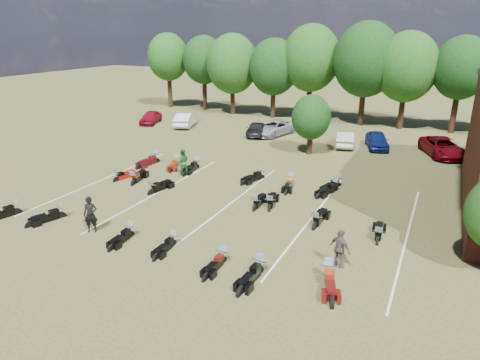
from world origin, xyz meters
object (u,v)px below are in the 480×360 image
Objects in this scene: motorcycle_3 at (130,237)px; motorcycle_14 at (156,163)px; person_grey at (340,249)px; motorcycle_0 at (17,214)px; person_green at (183,162)px; motorcycle_7 at (117,181)px; car_0 at (151,117)px; person_black at (91,214)px; car_4 at (377,140)px.

motorcycle_3 is 0.81× the size of motorcycle_14.
motorcycle_0 is (-17.81, -2.31, -0.91)m from person_grey.
motorcycle_0 is 11.58m from motorcycle_14.
person_grey is at bearing 115.16° from person_green.
motorcycle_14 is (-16.63, 9.22, -0.91)m from person_grey.
motorcycle_7 is (-3.35, -3.16, -0.95)m from person_green.
person_green is at bearing -63.59° from car_0.
person_grey is (13.12, -7.68, -0.05)m from person_green.
car_0 reaches higher than motorcycle_14.
person_black is 1.06× the size of person_grey.
person_black is (13.72, -23.10, 0.28)m from car_0.
person_black is 0.90× the size of motorcycle_7.
person_black reaches higher than person_grey.
person_grey reaches higher than motorcycle_14.
person_black reaches higher than car_0.
car_4 reaches higher than motorcycle_7.
motorcycle_3 is (2.95, -9.38, -0.95)m from person_green.
car_4 is 22.26m from motorcycle_7.
car_4 is at bearing 36.45° from person_black.
car_4 is 2.19× the size of person_black.
person_black reaches higher than motorcycle_14.
person_green is at bearing -147.19° from car_4.
car_0 is 0.95× the size of car_4.
motorcycle_14 is at bearing -69.13° from car_0.
person_green is (-0.80, 9.76, -0.01)m from person_black.
person_black is at bearing -62.07° from motorcycle_14.
motorcycle_14 is (-6.46, 10.92, 0.00)m from motorcycle_3.
person_black reaches higher than motorcycle_3.
motorcycle_14 is at bearing -158.34° from car_4.
car_4 reaches higher than car_0.
motorcycle_0 is at bearing -141.62° from car_4.
person_grey is 0.85× the size of motorcycle_7.
person_grey is 10.35m from motorcycle_3.
motorcycle_7 is at bearing 131.24° from motorcycle_3.
motorcycle_14 is at bearing -2.07° from person_grey.
car_4 reaches higher than motorcycle_14.
motorcycle_14 is (-4.32, 11.30, -0.96)m from person_black.
car_0 is 1.71× the size of motorcycle_0.
motorcycle_7 is (1.34, 6.82, 0.00)m from motorcycle_0.
car_4 is at bearing -17.06° from car_0.
person_green reaches higher than person_grey.
person_green is at bearing -123.90° from motorcycle_7.
person_black is at bearing -76.97° from car_0.
car_4 is at bearing -58.14° from person_grey.
motorcycle_3 is 0.96× the size of motorcycle_7.
motorcycle_3 is (-8.33, -22.98, -0.72)m from car_4.
person_green reaches higher than car_4.
car_0 is at bearing 91.31° from person_black.
car_0 is 2.09× the size of person_black.
person_green is at bearing 78.49° from motorcycle_0.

